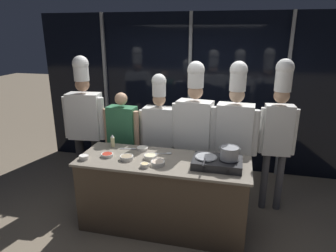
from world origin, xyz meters
name	(u,v)px	position (x,y,z in m)	size (l,w,h in m)	color
ground_plane	(164,225)	(0.00, 0.00, 0.00)	(24.00, 24.00, 0.00)	#7F705B
window_wall_back	(190,94)	(0.00, 1.90, 1.35)	(5.51, 0.09, 2.70)	black
demo_counter	(163,193)	(0.00, 0.00, 0.46)	(2.08, 0.76, 0.92)	#4C3D2D
portable_stove	(217,162)	(0.65, -0.03, 0.97)	(0.56, 0.39, 0.10)	#28282B
frying_pan	(206,156)	(0.52, -0.04, 1.04)	(0.25, 0.44, 0.04)	#ADAFB5
stock_pot	(229,153)	(0.77, -0.03, 1.10)	(0.24, 0.21, 0.15)	#93969B
squeeze_bottle_oil	(113,141)	(-0.76, 0.26, 1.00)	(0.05, 0.05, 0.17)	beige
prep_bowl_chili_flakes	(107,155)	(-0.70, -0.06, 0.94)	(0.15, 0.15, 0.04)	silver
prep_bowl_garlic	(142,148)	(-0.34, 0.24, 0.94)	(0.14, 0.14, 0.04)	silver
prep_bowl_ginger	(145,165)	(-0.15, -0.25, 0.94)	(0.10, 0.10, 0.05)	silver
prep_bowl_mushrooms	(127,157)	(-0.43, -0.10, 0.95)	(0.17, 0.17, 0.05)	silver
prep_bowl_noodles	(150,156)	(-0.16, -0.01, 0.95)	(0.16, 0.16, 0.05)	silver
prep_bowl_chicken	(158,163)	(-0.03, -0.15, 0.95)	(0.17, 0.17, 0.05)	silver
prep_bowl_rice	(84,157)	(-0.93, -0.21, 0.95)	(0.12, 0.12, 0.05)	silver
serving_spoon_slotted	(166,153)	(-0.01, 0.19, 0.92)	(0.24, 0.09, 0.02)	#B2B5BA
serving_spoon_solid	(131,149)	(-0.49, 0.23, 0.92)	(0.22, 0.06, 0.02)	#B2B5BA
chef_head	(85,116)	(-1.37, 0.67, 1.19)	(0.63, 0.30, 2.07)	#232326
person_guest	(123,135)	(-0.78, 0.65, 0.95)	(0.54, 0.24, 1.57)	#232326
chef_sous	(159,129)	(-0.25, 0.75, 1.05)	(0.58, 0.23, 1.84)	#232326
chef_line	(194,126)	(0.27, 0.64, 1.17)	(0.62, 0.31, 2.03)	#232326
chef_pastry	(235,129)	(0.81, 0.66, 1.16)	(0.63, 0.28, 2.04)	#4C4C51
chef_apprentice	(279,123)	(1.36, 0.73, 1.26)	(0.48, 0.22, 2.08)	#4C4C51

